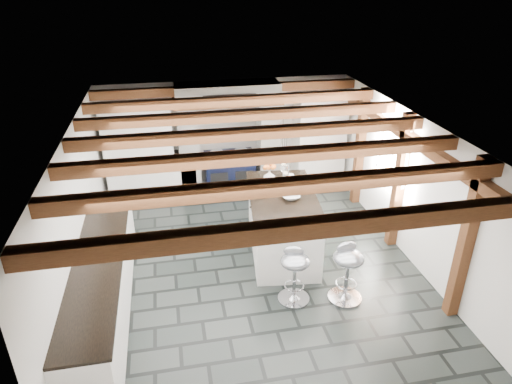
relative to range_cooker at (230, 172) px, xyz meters
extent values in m
plane|color=black|center=(0.00, -2.68, -0.47)|extent=(6.00, 6.00, 0.00)
plane|color=silver|center=(0.00, 0.32, 0.68)|extent=(5.00, 0.00, 5.00)
plane|color=silver|center=(-2.50, -2.68, 0.68)|extent=(0.00, 6.00, 6.00)
plane|color=silver|center=(2.50, -2.68, 0.68)|extent=(0.00, 6.00, 6.00)
plane|color=white|center=(0.00, -2.68, 1.83)|extent=(6.00, 6.00, 0.00)
cube|color=silver|center=(-0.80, 0.02, 0.48)|extent=(0.40, 0.60, 1.90)
cube|color=silver|center=(0.80, 0.02, 0.48)|extent=(0.40, 0.60, 1.90)
cube|color=brown|center=(0.00, 0.02, 1.52)|extent=(2.10, 0.65, 0.18)
cube|color=silver|center=(0.00, 0.02, 1.68)|extent=(2.00, 0.60, 0.31)
cube|color=black|center=(0.00, -0.30, 1.58)|extent=(1.00, 0.03, 0.22)
cube|color=silver|center=(0.00, -0.31, 1.58)|extent=(0.90, 0.01, 0.14)
cube|color=white|center=(-1.75, 0.02, 0.53)|extent=(1.30, 0.58, 2.00)
cube|color=white|center=(1.90, 0.02, 0.53)|extent=(1.00, 0.58, 2.00)
cube|color=white|center=(-2.20, -3.28, -0.03)|extent=(0.60, 3.80, 0.88)
cube|color=black|center=(-2.20, -3.28, 0.43)|extent=(0.64, 3.80, 0.04)
cube|color=white|center=(-1.05, 0.02, -0.03)|extent=(0.70, 0.60, 0.88)
cube|color=black|center=(-1.05, 0.02, 0.43)|extent=(0.74, 0.64, 0.04)
cube|color=brown|center=(2.42, -2.68, 1.48)|extent=(0.15, 5.80, 0.14)
plane|color=white|center=(2.48, -2.08, 1.08)|extent=(0.00, 0.90, 0.90)
cube|color=brown|center=(0.00, -5.28, 1.74)|extent=(5.00, 0.16, 0.16)
cube|color=brown|center=(0.00, -4.41, 1.74)|extent=(5.00, 0.16, 0.16)
cube|color=brown|center=(0.00, -3.54, 1.74)|extent=(5.00, 0.16, 0.16)
cube|color=brown|center=(0.00, -2.68, 1.74)|extent=(5.00, 0.16, 0.16)
cube|color=brown|center=(0.00, -1.81, 1.74)|extent=(5.00, 0.16, 0.16)
cube|color=brown|center=(0.00, -0.94, 1.74)|extent=(5.00, 0.16, 0.16)
cube|color=brown|center=(0.00, -0.08, 1.74)|extent=(5.00, 0.16, 0.16)
cube|color=brown|center=(2.42, -4.28, 0.68)|extent=(0.15, 0.15, 2.30)
cube|color=brown|center=(2.42, -2.48, 0.68)|extent=(0.15, 0.15, 2.30)
cube|color=brown|center=(2.42, -0.88, 0.68)|extent=(0.15, 0.15, 2.30)
cylinder|color=black|center=(0.45, -2.73, 1.46)|extent=(0.01, 0.01, 0.56)
cylinder|color=white|center=(0.45, -2.73, 1.13)|extent=(0.09, 0.09, 0.22)
cylinder|color=black|center=(0.50, -2.43, 1.46)|extent=(0.01, 0.01, 0.56)
cylinder|color=white|center=(0.50, -2.43, 1.13)|extent=(0.09, 0.09, 0.22)
cylinder|color=black|center=(0.55, -2.13, 1.46)|extent=(0.01, 0.01, 0.56)
cylinder|color=white|center=(0.55, -2.13, 1.13)|extent=(0.09, 0.09, 0.22)
cube|color=black|center=(0.00, 0.00, -0.02)|extent=(1.00, 0.60, 0.90)
ellipsoid|color=silver|center=(-0.25, 0.00, 0.46)|extent=(0.28, 0.28, 0.11)
ellipsoid|color=silver|center=(0.25, 0.00, 0.46)|extent=(0.28, 0.28, 0.11)
cylinder|color=silver|center=(0.00, -0.32, 0.35)|extent=(0.95, 0.03, 0.03)
cube|color=black|center=(-0.25, -0.30, -0.02)|extent=(0.35, 0.02, 0.30)
cube|color=black|center=(0.25, -0.30, -0.02)|extent=(0.35, 0.02, 0.30)
cube|color=white|center=(0.53, -2.31, 0.01)|extent=(1.20, 2.05, 0.95)
cube|color=black|center=(0.53, -2.31, 0.51)|extent=(1.30, 2.14, 0.05)
imported|color=white|center=(0.44, -1.75, 0.64)|extent=(0.22, 0.22, 0.21)
ellipsoid|color=orange|center=(0.44, -1.75, 0.81)|extent=(0.22, 0.22, 0.13)
cylinder|color=white|center=(0.74, -1.95, 0.64)|extent=(0.13, 0.13, 0.19)
imported|color=white|center=(0.63, -2.43, 0.57)|extent=(0.31, 0.31, 0.07)
cylinder|color=white|center=(0.81, -2.29, 0.59)|extent=(0.05, 0.05, 0.11)
cylinder|color=white|center=(0.81, -2.29, 0.66)|extent=(0.24, 0.24, 0.02)
cylinder|color=tan|center=(0.81, -2.29, 0.70)|extent=(0.18, 0.18, 0.08)
cylinder|color=silver|center=(1.11, -3.72, -0.45)|extent=(0.48, 0.48, 0.03)
cone|color=silver|center=(1.11, -3.72, -0.40)|extent=(0.22, 0.22, 0.09)
cylinder|color=silver|center=(1.11, -3.72, -0.11)|extent=(0.05, 0.05, 0.60)
torus|color=silver|center=(1.11, -3.72, -0.21)|extent=(0.30, 0.30, 0.02)
ellipsoid|color=gray|center=(1.11, -3.72, 0.23)|extent=(0.49, 0.49, 0.20)
ellipsoid|color=gray|center=(1.09, -3.62, 0.34)|extent=(0.32, 0.16, 0.17)
cylinder|color=silver|center=(0.38, -3.60, -0.45)|extent=(0.45, 0.45, 0.03)
cone|color=silver|center=(0.38, -3.60, -0.40)|extent=(0.20, 0.20, 0.08)
cylinder|color=silver|center=(0.38, -3.60, -0.13)|extent=(0.05, 0.05, 0.56)
torus|color=silver|center=(0.38, -3.60, -0.22)|extent=(0.29, 0.29, 0.02)
ellipsoid|color=gray|center=(0.38, -3.60, 0.19)|extent=(0.51, 0.51, 0.18)
ellipsoid|color=gray|center=(0.41, -3.50, 0.29)|extent=(0.31, 0.19, 0.16)
camera|label=1|loc=(-1.16, -8.57, 3.79)|focal=32.00mm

